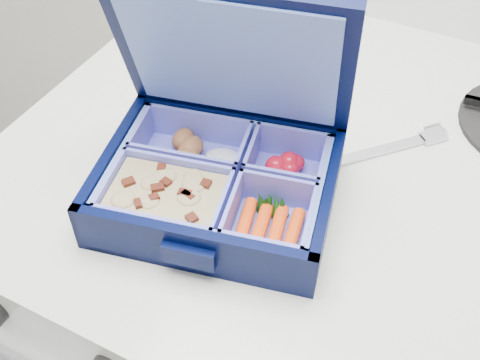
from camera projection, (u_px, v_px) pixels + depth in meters
The scene contains 4 objects.
stove at pixel (297, 351), 1.01m from camera, with size 0.64×0.64×0.97m, color silver, non-canonical shape.
bento_box at pixel (218, 185), 0.57m from camera, with size 0.22×0.17×0.05m, color black, non-canonical shape.
burner_grate_rear at pixel (274, 34), 0.78m from camera, with size 0.16×0.16×0.02m, color black.
fork at pixel (367, 154), 0.64m from camera, with size 0.02×0.17×0.01m, color silver, non-canonical shape.
Camera 1 is at (-0.40, 1.17, 1.41)m, focal length 45.00 mm.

